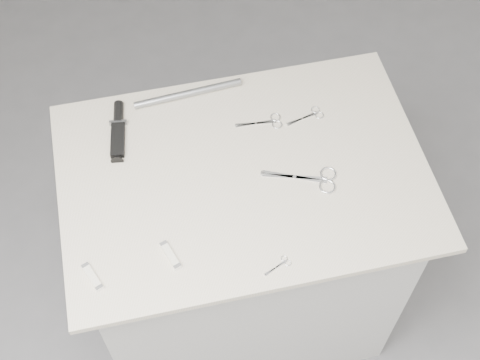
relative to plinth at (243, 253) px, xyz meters
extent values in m
cube|color=slate|center=(0.00, 0.00, -0.46)|extent=(4.00, 4.00, 0.01)
cube|color=#B3B3B1|center=(0.00, 0.00, 0.00)|extent=(0.90, 0.60, 0.90)
cube|color=beige|center=(0.00, 0.00, 0.46)|extent=(1.00, 0.70, 0.02)
cube|color=silver|center=(0.13, -0.04, 0.47)|extent=(0.17, 0.09, 0.00)
cylinder|color=silver|center=(0.13, -0.04, 0.47)|extent=(0.01, 0.01, 0.00)
torus|color=silver|center=(0.22, -0.06, 0.47)|extent=(0.05, 0.05, 0.01)
torus|color=silver|center=(0.21, -0.09, 0.47)|extent=(0.05, 0.05, 0.01)
cube|color=silver|center=(0.07, 0.16, 0.47)|extent=(0.12, 0.03, 0.00)
cylinder|color=silver|center=(0.07, 0.16, 0.47)|extent=(0.01, 0.01, 0.00)
torus|color=silver|center=(0.13, 0.17, 0.47)|extent=(0.03, 0.03, 0.00)
torus|color=silver|center=(0.13, 0.14, 0.47)|extent=(0.03, 0.03, 0.00)
cube|color=silver|center=(0.20, 0.15, 0.47)|extent=(0.10, 0.04, 0.00)
cylinder|color=silver|center=(0.20, 0.15, 0.47)|extent=(0.01, 0.01, 0.00)
torus|color=silver|center=(0.25, 0.17, 0.47)|extent=(0.03, 0.03, 0.00)
torus|color=silver|center=(0.26, 0.15, 0.47)|extent=(0.03, 0.03, 0.00)
cube|color=silver|center=(0.01, -0.30, 0.47)|extent=(0.06, 0.04, 0.00)
cylinder|color=silver|center=(0.01, -0.30, 0.47)|extent=(0.00, 0.00, 0.00)
torus|color=silver|center=(0.04, -0.28, 0.47)|extent=(0.02, 0.02, 0.00)
torus|color=silver|center=(0.05, -0.29, 0.47)|extent=(0.02, 0.02, 0.00)
cube|color=black|center=(-0.32, 0.18, 0.48)|extent=(0.05, 0.12, 0.01)
cube|color=gray|center=(-0.31, 0.24, 0.48)|extent=(0.04, 0.01, 0.02)
cylinder|color=black|center=(-0.31, 0.28, 0.48)|extent=(0.03, 0.08, 0.02)
cube|color=silver|center=(-0.23, -0.21, 0.48)|extent=(0.04, 0.08, 0.01)
cube|color=silver|center=(-0.25, -0.17, 0.48)|extent=(0.02, 0.01, 0.01)
cube|color=silver|center=(-0.22, -0.24, 0.48)|extent=(0.02, 0.01, 0.01)
cube|color=silver|center=(-0.43, -0.22, 0.48)|extent=(0.05, 0.08, 0.01)
cube|color=silver|center=(-0.44, -0.19, 0.48)|extent=(0.02, 0.02, 0.01)
cube|color=silver|center=(-0.42, -0.26, 0.48)|extent=(0.02, 0.02, 0.01)
cylinder|color=gray|center=(-0.10, 0.30, 0.48)|extent=(0.32, 0.05, 0.02)
camera|label=1|loc=(-0.23, -0.99, 1.97)|focal=50.00mm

